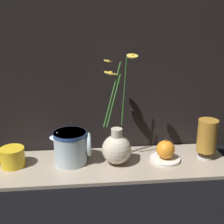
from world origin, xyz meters
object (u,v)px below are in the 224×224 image
(vase_with_flowers, at_px, (117,146))
(ceramic_pitcher, at_px, (71,146))
(orange_fruit, at_px, (166,150))
(tea_glass, at_px, (207,136))
(yellow_mug, at_px, (12,157))

(vase_with_flowers, xyz_separation_m, ceramic_pitcher, (-0.15, 0.02, 0.00))
(orange_fruit, bearing_deg, tea_glass, 4.05)
(vase_with_flowers, relative_size, ceramic_pitcher, 2.69)
(tea_glass, relative_size, orange_fruit, 1.96)
(yellow_mug, bearing_deg, vase_with_flowers, -1.71)
(yellow_mug, relative_size, ceramic_pitcher, 0.66)
(ceramic_pitcher, height_order, orange_fruit, ceramic_pitcher)
(vase_with_flowers, distance_m, orange_fruit, 0.17)
(vase_with_flowers, bearing_deg, yellow_mug, 178.29)
(vase_with_flowers, bearing_deg, orange_fruit, -2.24)
(tea_glass, bearing_deg, yellow_mug, 179.43)
(tea_glass, height_order, orange_fruit, tea_glass)
(ceramic_pitcher, bearing_deg, tea_glass, -1.37)
(ceramic_pitcher, bearing_deg, orange_fruit, -3.84)
(vase_with_flowers, height_order, yellow_mug, vase_with_flowers)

